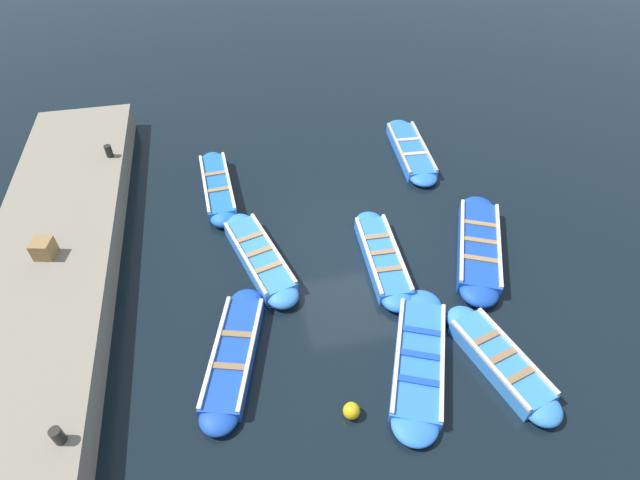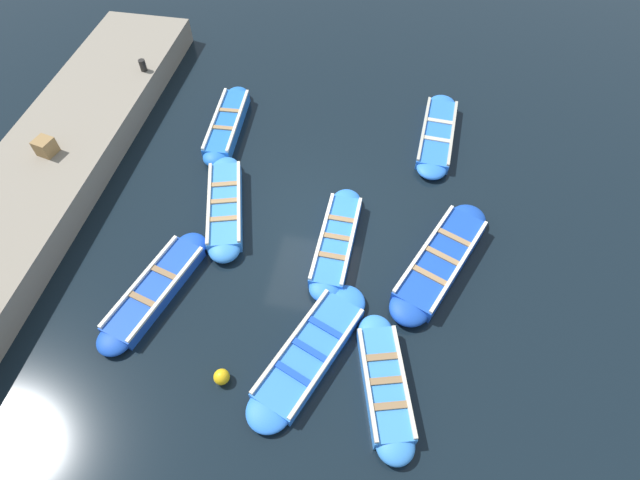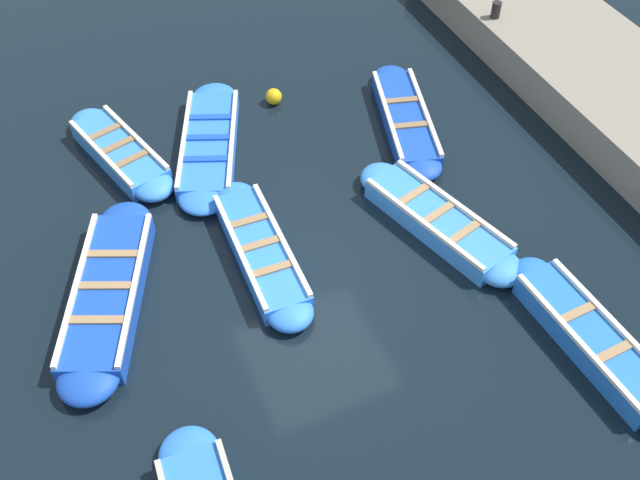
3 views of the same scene
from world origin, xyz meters
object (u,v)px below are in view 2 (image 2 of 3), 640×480
boat_alongside (310,353)px  bollard_mid_north (143,65)px  boat_outer_left (225,206)px  buoy_orange_near (222,377)px  boat_drifting (227,124)px  boat_centre (437,134)px  boat_end_of_row (385,384)px  boat_inner_gap (336,241)px  wooden_crate (45,146)px  boat_bow_out (155,290)px  boat_mid_row (440,261)px

boat_alongside → bollard_mid_north: 10.43m
boat_outer_left → buoy_orange_near: size_ratio=10.96×
boat_outer_left → boat_drifting: boat_drifting is taller
boat_centre → buoy_orange_near: boat_centre is taller
boat_end_of_row → boat_outer_left: size_ratio=0.88×
bollard_mid_north → boat_end_of_row: bearing=-45.0°
boat_inner_gap → boat_outer_left: boat_outer_left is taller
boat_outer_left → wooden_crate: wooden_crate is taller
boat_end_of_row → boat_bow_out: size_ratio=0.88×
boat_end_of_row → boat_drifting: bearing=127.4°
boat_outer_left → boat_end_of_row: bearing=-41.2°
boat_outer_left → boat_mid_row: bearing=-7.6°
boat_bow_out → boat_end_of_row: bearing=-13.5°
boat_end_of_row → boat_outer_left: bearing=138.8°
boat_mid_row → boat_centre: boat_mid_row is taller
boat_mid_row → boat_alongside: boat_mid_row is taller
boat_centre → boat_drifting: 6.18m
boat_outer_left → bollard_mid_north: size_ratio=10.37×
boat_drifting → bollard_mid_north: bollard_mid_north is taller
boat_end_of_row → buoy_orange_near: (-3.27, -0.44, -0.02)m
boat_alongside → wooden_crate: size_ratio=8.85×
boat_alongside → boat_drifting: 7.64m
boat_centre → boat_bow_out: bearing=-133.4°
boat_alongside → buoy_orange_near: boat_alongside is taller
boat_drifting → wooden_crate: (-4.00, -2.62, 0.83)m
boat_alongside → boat_drifting: size_ratio=1.09×
boat_outer_left → boat_alongside: bearing=-50.7°
boat_bow_out → boat_mid_row: bearing=17.0°
boat_centre → buoy_orange_near: bearing=-116.1°
buoy_orange_near → boat_outer_left: bearing=105.9°
boat_mid_row → boat_centre: bearing=93.2°
boat_inner_gap → buoy_orange_near: size_ratio=10.55×
boat_bow_out → bollard_mid_north: bearing=112.8°
boat_end_of_row → boat_outer_left: boat_outer_left is taller
boat_alongside → boat_bow_out: boat_bow_out is taller
boat_end_of_row → boat_mid_row: (0.99, 3.23, 0.01)m
boat_inner_gap → boat_centre: bearing=62.7°
boat_alongside → wooden_crate: 8.80m
boat_centre → bollard_mid_north: bollard_mid_north is taller
boat_alongside → boat_centre: bearing=72.2°
boat_outer_left → wooden_crate: bearing=174.6°
bollard_mid_north → wooden_crate: bearing=-105.2°
boat_mid_row → wooden_crate: bearing=173.4°
buoy_orange_near → boat_end_of_row: bearing=7.6°
boat_drifting → buoy_orange_near: 7.78m
boat_mid_row → boat_drifting: 7.44m
boat_inner_gap → buoy_orange_near: 4.19m
bollard_mid_north → boat_bow_out: bearing=-67.2°
boat_centre → wooden_crate: size_ratio=8.64×
boat_inner_gap → bollard_mid_north: bearing=143.9°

